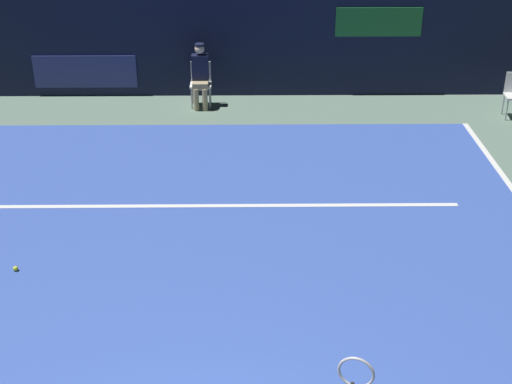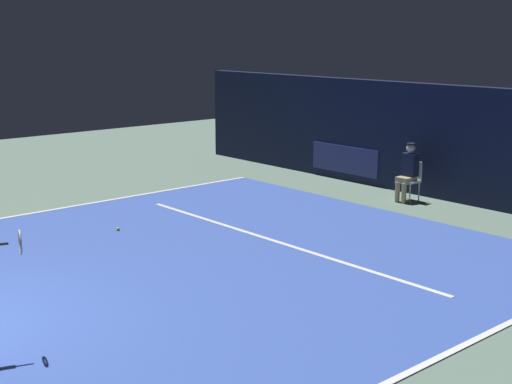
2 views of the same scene
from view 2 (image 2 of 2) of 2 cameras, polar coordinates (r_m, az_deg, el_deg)
ground_plane at (r=12.10m, az=-5.03°, el=-5.52°), size 31.69×31.69×0.00m
court_surface at (r=12.10m, az=-5.03°, el=-5.50°), size 9.81×10.43×0.01m
line_sideline_left at (r=8.91m, az=14.24°, el=-12.60°), size 0.10×10.43×0.01m
line_sideline_right at (r=16.14m, az=-15.27°, el=-1.27°), size 0.10×10.43×0.01m
line_service at (r=13.20m, az=1.39°, el=-3.87°), size 7.65×0.10×0.01m
back_wall at (r=16.89m, az=14.79°, el=3.79°), size 16.59×0.33×2.60m
line_judge_on_chair at (r=16.55m, az=11.95°, el=1.61°), size 0.44×0.53×1.32m
tennis_ball at (r=14.11m, az=-10.87°, el=-2.88°), size 0.07×0.07×0.07m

